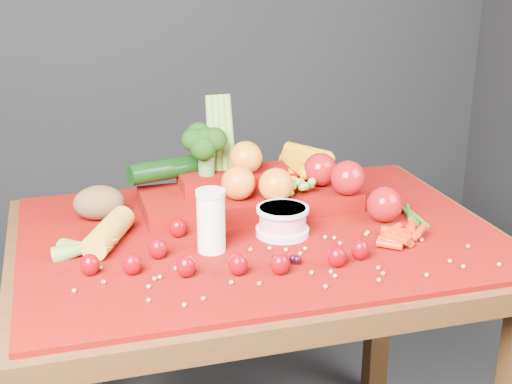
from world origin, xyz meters
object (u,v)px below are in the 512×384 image
object	(u,v)px
table	(258,274)
produce_mound	(259,183)
milk_glass	(211,219)
yogurt_bowl	(282,220)

from	to	relation	value
table	produce_mound	xyz separation A→B (m)	(0.05, 0.15, 0.17)
produce_mound	milk_glass	bearing A→B (deg)	-127.52
milk_glass	table	bearing A→B (deg)	30.04
yogurt_bowl	produce_mound	distance (m)	0.18
table	yogurt_bowl	world-z (taller)	yogurt_bowl
produce_mound	table	bearing A→B (deg)	-107.04
table	yogurt_bowl	xyz separation A→B (m)	(0.05, -0.03, 0.14)
milk_glass	yogurt_bowl	distance (m)	0.18
milk_glass	yogurt_bowl	bearing A→B (deg)	13.26
milk_glass	produce_mound	world-z (taller)	produce_mound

